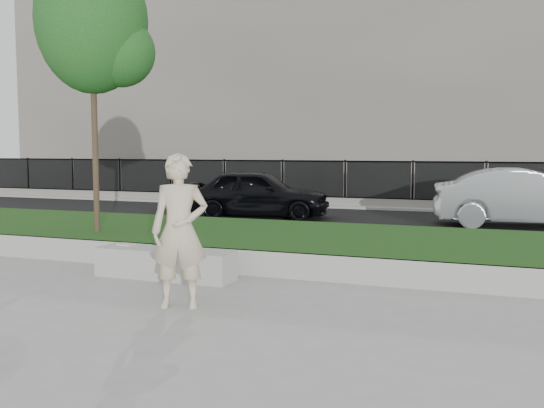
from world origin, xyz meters
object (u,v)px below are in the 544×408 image
at_px(young_tree, 96,26).
at_px(car_dark, 258,194).
at_px(book, 126,244).
at_px(stone_bench, 165,264).
at_px(man, 180,231).
at_px(car_silver, 526,198).

height_order(young_tree, car_dark, young_tree).
bearing_deg(book, stone_bench, -4.08).
bearing_deg(car_dark, young_tree, 163.54).
distance_m(man, car_silver, 10.52).
xyz_separation_m(car_dark, car_silver, (6.99, 0.42, 0.04)).
distance_m(young_tree, car_dark, 7.07).
bearing_deg(man, car_silver, 43.91).
relative_size(car_dark, car_silver, 0.91).
relative_size(stone_bench, car_dark, 0.55).
relative_size(book, car_silver, 0.06).
relative_size(book, young_tree, 0.05).
height_order(stone_bench, car_silver, car_silver).
xyz_separation_m(man, young_tree, (-3.43, 3.08, 3.29)).
height_order(man, car_dark, man).
height_order(man, car_silver, man).
relative_size(young_tree, car_dark, 1.32).
bearing_deg(car_silver, young_tree, 122.63).
height_order(young_tree, car_silver, young_tree).
relative_size(man, car_dark, 0.48).
bearing_deg(young_tree, book, -44.03).
height_order(stone_bench, man, man).
relative_size(man, car_silver, 0.44).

